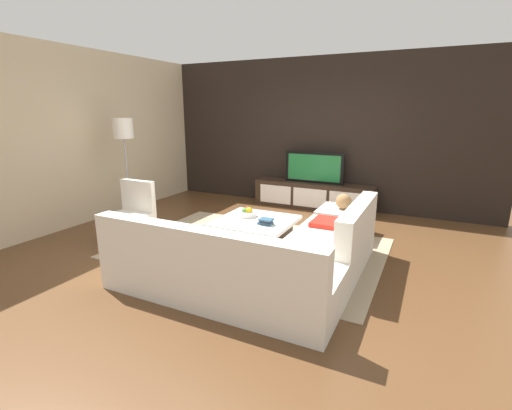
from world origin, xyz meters
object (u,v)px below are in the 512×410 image
fruit_bowl (247,213)px  decorative_ball (344,201)px  book_stack (266,221)px  television (314,168)px  sectional_couch (266,260)px  accent_chair_near (132,208)px  media_console (313,196)px  coffee_table (255,232)px  floor_lamp (124,135)px  ottoman (342,222)px

fruit_bowl → decorative_ball: bearing=38.8°
book_stack → television: bearing=92.8°
fruit_bowl → sectional_couch: bearing=-53.7°
accent_chair_near → fruit_bowl: size_ratio=3.11×
sectional_couch → decorative_ball: sectional_couch is taller
media_console → accent_chair_near: size_ratio=2.60×
coffee_table → book_stack: 0.33m
book_stack → floor_lamp: bearing=173.7°
fruit_bowl → book_stack: bearing=-29.4°
sectional_couch → floor_lamp: bearing=159.6°
fruit_bowl → book_stack: (0.40, -0.22, -0.01)m
sectional_couch → decorative_ball: size_ratio=10.28×
accent_chair_near → decorative_ball: accent_chair_near is taller
accent_chair_near → floor_lamp: size_ratio=0.51×
television → book_stack: television is taller
ottoman → television: bearing=124.3°
television → ottoman: bearing=-55.7°
television → coffee_table: 2.37m
media_console → accent_chair_near: accent_chair_near is taller
sectional_couch → floor_lamp: 3.50m
decorative_ball → book_stack: size_ratio=1.19×
sectional_couch → decorative_ball: bearing=80.1°
television → accent_chair_near: bearing=-121.4°
sectional_couch → accent_chair_near: accent_chair_near is taller
floor_lamp → book_stack: 2.90m
fruit_bowl → decorative_ball: size_ratio=1.19×
television → accent_chair_near: 3.38m
book_stack → coffee_table: bearing=151.0°
ottoman → decorative_ball: decorative_ball is taller
sectional_couch → floor_lamp: size_ratio=1.41×
fruit_bowl → ottoman: bearing=38.8°
sectional_couch → coffee_table: (-0.62, 0.98, -0.08)m
ottoman → book_stack: 1.39m
floor_lamp → television: bearing=39.4°
television → floor_lamp: 3.40m
television → sectional_couch: 3.35m
television → accent_chair_near: (-1.75, -2.87, -0.30)m
coffee_table → floor_lamp: (-2.48, 0.18, 1.24)m
ottoman → decorative_ball: bearing=0.0°
floor_lamp → decorative_ball: 3.67m
accent_chair_near → decorative_ball: bearing=30.8°
sectional_couch → book_stack: (-0.40, 0.86, 0.14)m
media_console → ottoman: 1.54m
media_console → ottoman: bearing=-55.7°
coffee_table → decorative_ball: (0.97, 1.02, 0.32)m
sectional_couch → coffee_table: 1.16m
coffee_table → fruit_bowl: fruit_bowl is taller
media_console → decorative_ball: size_ratio=9.64×
fruit_bowl → coffee_table: bearing=-30.0°
coffee_table → book_stack: bearing=-29.0°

